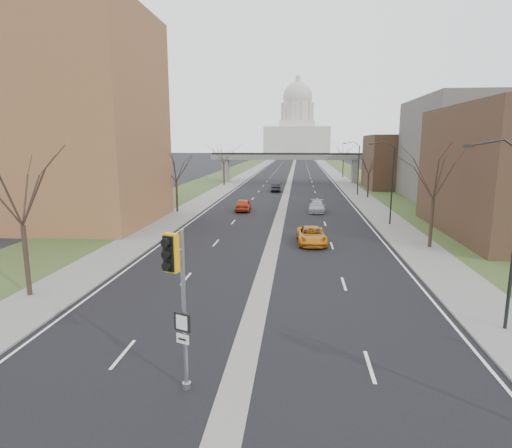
% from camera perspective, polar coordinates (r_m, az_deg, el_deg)
% --- Properties ---
extents(ground, '(700.00, 700.00, 0.00)m').
position_cam_1_polar(ground, '(16.34, -2.74, -21.08)').
color(ground, black).
rests_on(ground, ground).
extents(road_surface, '(20.00, 600.00, 0.01)m').
position_cam_1_polar(road_surface, '(163.95, 5.03, 7.76)').
color(road_surface, black).
rests_on(road_surface, ground).
extents(median_strip, '(1.20, 600.00, 0.02)m').
position_cam_1_polar(median_strip, '(163.95, 5.03, 7.76)').
color(median_strip, gray).
rests_on(median_strip, ground).
extents(sidewalk_right, '(4.00, 600.00, 0.12)m').
position_cam_1_polar(sidewalk_right, '(164.23, 9.25, 7.69)').
color(sidewalk_right, gray).
rests_on(sidewalk_right, ground).
extents(sidewalk_left, '(4.00, 600.00, 0.12)m').
position_cam_1_polar(sidewalk_left, '(164.54, 0.80, 7.83)').
color(sidewalk_left, gray).
rests_on(sidewalk_left, ground).
extents(grass_verge_right, '(8.00, 600.00, 0.10)m').
position_cam_1_polar(grass_verge_right, '(164.71, 11.35, 7.62)').
color(grass_verge_right, '#2B401D').
rests_on(grass_verge_right, ground).
extents(grass_verge_left, '(8.00, 600.00, 0.10)m').
position_cam_1_polar(grass_verge_left, '(165.16, -1.29, 7.83)').
color(grass_verge_left, '#2B401D').
rests_on(grass_verge_left, ground).
extents(apartment_building, '(25.00, 16.00, 22.00)m').
position_cam_1_polar(apartment_building, '(52.02, -27.67, 12.22)').
color(apartment_building, brown).
rests_on(apartment_building, ground).
extents(commercial_block_mid, '(18.00, 22.00, 15.00)m').
position_cam_1_polar(commercial_block_mid, '(70.64, 27.57, 8.69)').
color(commercial_block_mid, '#605D58').
rests_on(commercial_block_mid, ground).
extents(commercial_block_far, '(14.00, 14.00, 10.00)m').
position_cam_1_polar(commercial_block_far, '(86.12, 19.26, 7.80)').
color(commercial_block_far, '#463121').
rests_on(commercial_block_far, ground).
extents(pedestrian_bridge, '(34.00, 3.00, 6.45)m').
position_cam_1_polar(pedestrian_bridge, '(93.81, 4.48, 8.47)').
color(pedestrian_bridge, slate).
rests_on(pedestrian_bridge, ground).
extents(capitol, '(48.00, 42.00, 55.75)m').
position_cam_1_polar(capitol, '(333.87, 5.49, 12.48)').
color(capitol, beige).
rests_on(capitol, ground).
extents(streetlight_near, '(2.61, 0.20, 8.70)m').
position_cam_1_polar(streetlight_near, '(21.69, 30.00, 4.94)').
color(streetlight_near, black).
rests_on(streetlight_near, sidewalk_right).
extents(streetlight_mid, '(2.61, 0.20, 8.70)m').
position_cam_1_polar(streetlight_mid, '(46.60, 16.89, 8.29)').
color(streetlight_mid, black).
rests_on(streetlight_mid, sidewalk_right).
extents(streetlight_far, '(2.61, 0.20, 8.70)m').
position_cam_1_polar(streetlight_far, '(72.28, 12.95, 9.22)').
color(streetlight_far, black).
rests_on(streetlight_far, sidewalk_right).
extents(tree_left_a, '(7.20, 7.20, 9.40)m').
position_cam_1_polar(tree_left_a, '(26.53, -29.14, 5.14)').
color(tree_left_a, '#382B21').
rests_on(tree_left_a, sidewalk_left).
extents(tree_left_b, '(6.75, 6.75, 8.81)m').
position_cam_1_polar(tree_left_b, '(53.93, -10.66, 8.08)').
color(tree_left_b, '#382B21').
rests_on(tree_left_b, sidewalk_left).
extents(tree_left_c, '(7.65, 7.65, 9.99)m').
position_cam_1_polar(tree_left_c, '(87.05, -4.33, 9.74)').
color(tree_left_c, '#382B21').
rests_on(tree_left_c, sidewalk_left).
extents(tree_right_a, '(7.20, 7.20, 9.40)m').
position_cam_1_polar(tree_right_a, '(37.39, 22.83, 6.92)').
color(tree_right_a, '#382B21').
rests_on(tree_right_a, sidewalk_right).
extents(tree_right_b, '(6.30, 6.30, 8.22)m').
position_cam_1_polar(tree_right_b, '(69.63, 14.87, 8.14)').
color(tree_right_b, '#382B21').
rests_on(tree_right_b, sidewalk_right).
extents(tree_right_c, '(7.65, 7.65, 9.99)m').
position_cam_1_polar(tree_right_c, '(109.27, 11.61, 9.77)').
color(tree_right_c, '#382B21').
rests_on(tree_right_c, sidewalk_right).
extents(signal_pole_median, '(0.83, 0.97, 5.79)m').
position_cam_1_polar(signal_pole_median, '(14.59, -10.48, -7.73)').
color(signal_pole_median, gray).
rests_on(signal_pole_median, ground).
extents(car_left_near, '(2.13, 4.74, 1.58)m').
position_cam_1_polar(car_left_near, '(54.78, -1.71, 2.58)').
color(car_left_near, '#AE3013').
rests_on(car_left_near, ground).
extents(car_left_far, '(1.96, 4.76, 1.53)m').
position_cam_1_polar(car_left_far, '(76.80, 2.64, 4.93)').
color(car_left_far, black).
rests_on(car_left_far, ground).
extents(car_right_near, '(2.70, 5.38, 1.46)m').
position_cam_1_polar(car_right_near, '(37.28, 7.42, -1.51)').
color(car_right_near, '#C87615').
rests_on(car_right_near, ground).
extents(car_right_mid, '(2.20, 4.93, 1.40)m').
position_cam_1_polar(car_right_mid, '(54.42, 8.12, 2.33)').
color(car_right_mid, '#A6A4AC').
rests_on(car_right_mid, ground).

